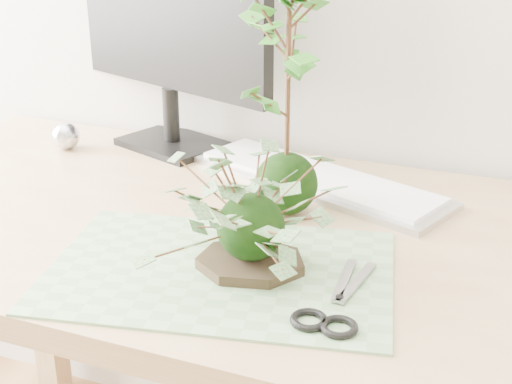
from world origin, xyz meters
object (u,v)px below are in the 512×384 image
(keyboard, at_px, (317,179))
(monitor, at_px, (169,20))
(ivy_kokedama, at_px, (251,197))
(maple_kokedama, at_px, (289,28))
(desk, at_px, (293,283))

(keyboard, relative_size, monitor, 1.07)
(ivy_kokedama, bearing_deg, maple_kokedama, 95.31)
(keyboard, bearing_deg, ivy_kokedama, -68.33)
(maple_kokedama, height_order, keyboard, maple_kokedama)
(maple_kokedama, distance_m, monitor, 0.40)
(keyboard, distance_m, monitor, 0.43)
(desk, relative_size, keyboard, 3.11)
(maple_kokedama, height_order, monitor, monitor)
(monitor, bearing_deg, desk, -19.51)
(ivy_kokedama, height_order, maple_kokedama, maple_kokedama)
(desk, relative_size, monitor, 3.33)
(desk, bearing_deg, monitor, 140.42)
(maple_kokedama, xyz_separation_m, keyboard, (0.01, 0.14, -0.29))
(monitor, bearing_deg, keyboard, 4.66)
(desk, relative_size, ivy_kokedama, 4.76)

